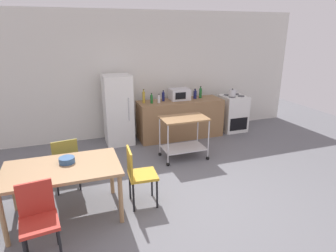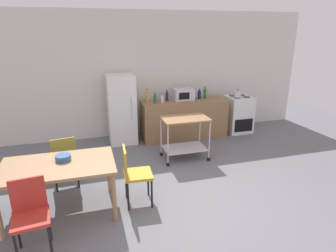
{
  "view_description": "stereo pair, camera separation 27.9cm",
  "coord_description": "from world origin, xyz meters",
  "px_view_note": "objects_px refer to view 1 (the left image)",
  "views": [
    {
      "loc": [
        -1.56,
        -3.52,
        2.47
      ],
      "look_at": [
        0.1,
        1.2,
        0.8
      ],
      "focal_mm": 30.9,
      "sensor_mm": 36.0,
      "label": 1
    },
    {
      "loc": [
        -1.3,
        -3.6,
        2.47
      ],
      "look_at": [
        0.1,
        1.2,
        0.8
      ],
      "focal_mm": 30.9,
      "sensor_mm": 36.0,
      "label": 2
    }
  ],
  "objects_px": {
    "dining_table": "(62,173)",
    "bottle_hot_sauce": "(159,99)",
    "bottle_olive_oil": "(195,94)",
    "refrigerator": "(118,110)",
    "chair_mustard": "(138,173)",
    "bottle_sparkling_water": "(152,99)",
    "stove_oven": "(233,113)",
    "kitchen_cart": "(184,131)",
    "microwave": "(179,94)",
    "chair_red": "(38,217)",
    "kettle": "(232,93)",
    "chair_olive": "(65,160)",
    "bottle_soda": "(163,96)",
    "bottle_wine": "(200,93)",
    "bottle_soy_sauce": "(144,97)",
    "fruit_bowl": "(67,160)"
  },
  "relations": [
    {
      "from": "kitchen_cart",
      "to": "bottle_soda",
      "type": "bearing_deg",
      "value": 90.53
    },
    {
      "from": "refrigerator",
      "to": "bottle_olive_oil",
      "type": "distance_m",
      "value": 1.87
    },
    {
      "from": "chair_olive",
      "to": "chair_mustard",
      "type": "bearing_deg",
      "value": 133.32
    },
    {
      "from": "chair_red",
      "to": "refrigerator",
      "type": "height_order",
      "value": "refrigerator"
    },
    {
      "from": "chair_olive",
      "to": "refrigerator",
      "type": "xyz_separation_m",
      "value": [
        1.17,
        1.78,
        0.26
      ]
    },
    {
      "from": "kettle",
      "to": "bottle_hot_sauce",
      "type": "bearing_deg",
      "value": 179.08
    },
    {
      "from": "dining_table",
      "to": "microwave",
      "type": "height_order",
      "value": "microwave"
    },
    {
      "from": "microwave",
      "to": "bottle_sparkling_water",
      "type": "bearing_deg",
      "value": -170.09
    },
    {
      "from": "bottle_sparkling_water",
      "to": "bottle_wine",
      "type": "height_order",
      "value": "bottle_wine"
    },
    {
      "from": "bottle_hot_sauce",
      "to": "chair_red",
      "type": "bearing_deg",
      "value": -127.87
    },
    {
      "from": "refrigerator",
      "to": "bottle_wine",
      "type": "height_order",
      "value": "refrigerator"
    },
    {
      "from": "chair_red",
      "to": "kitchen_cart",
      "type": "xyz_separation_m",
      "value": [
        2.53,
        1.94,
        0.05
      ]
    },
    {
      "from": "dining_table",
      "to": "bottle_olive_oil",
      "type": "distance_m",
      "value": 3.95
    },
    {
      "from": "chair_mustard",
      "to": "chair_red",
      "type": "distance_m",
      "value": 1.44
    },
    {
      "from": "chair_mustard",
      "to": "bottle_sparkling_water",
      "type": "xyz_separation_m",
      "value": [
        0.92,
        2.42,
        0.48
      ]
    },
    {
      "from": "bottle_hot_sauce",
      "to": "bottle_olive_oil",
      "type": "height_order",
      "value": "bottle_olive_oil"
    },
    {
      "from": "dining_table",
      "to": "bottle_hot_sauce",
      "type": "distance_m",
      "value": 3.17
    },
    {
      "from": "stove_oven",
      "to": "kitchen_cart",
      "type": "distance_m",
      "value": 2.19
    },
    {
      "from": "fruit_bowl",
      "to": "chair_mustard",
      "type": "bearing_deg",
      "value": -10.0
    },
    {
      "from": "kettle",
      "to": "chair_olive",
      "type": "bearing_deg",
      "value": -157.94
    },
    {
      "from": "chair_olive",
      "to": "refrigerator",
      "type": "distance_m",
      "value": 2.14
    },
    {
      "from": "chair_olive",
      "to": "bottle_soy_sauce",
      "type": "distance_m",
      "value": 2.5
    },
    {
      "from": "bottle_hot_sauce",
      "to": "bottle_soda",
      "type": "distance_m",
      "value": 0.2
    },
    {
      "from": "kettle",
      "to": "microwave",
      "type": "bearing_deg",
      "value": 172.86
    },
    {
      "from": "bottle_olive_oil",
      "to": "fruit_bowl",
      "type": "bearing_deg",
      "value": -141.47
    },
    {
      "from": "refrigerator",
      "to": "kettle",
      "type": "relative_size",
      "value": 6.47
    },
    {
      "from": "bottle_sparkling_water",
      "to": "bottle_hot_sauce",
      "type": "distance_m",
      "value": 0.17
    },
    {
      "from": "bottle_soda",
      "to": "bottle_wine",
      "type": "distance_m",
      "value": 0.95
    },
    {
      "from": "bottle_wine",
      "to": "chair_mustard",
      "type": "bearing_deg",
      "value": -130.58
    },
    {
      "from": "bottle_sparkling_water",
      "to": "bottle_hot_sauce",
      "type": "relative_size",
      "value": 1.16
    },
    {
      "from": "bottle_olive_oil",
      "to": "kettle",
      "type": "height_order",
      "value": "bottle_olive_oil"
    },
    {
      "from": "refrigerator",
      "to": "bottle_olive_oil",
      "type": "bearing_deg",
      "value": -0.66
    },
    {
      "from": "microwave",
      "to": "bottle_wine",
      "type": "distance_m",
      "value": 0.55
    },
    {
      "from": "stove_oven",
      "to": "refrigerator",
      "type": "relative_size",
      "value": 0.59
    },
    {
      "from": "stove_oven",
      "to": "bottle_hot_sauce",
      "type": "distance_m",
      "value": 2.06
    },
    {
      "from": "chair_olive",
      "to": "dining_table",
      "type": "bearing_deg",
      "value": 79.55
    },
    {
      "from": "stove_oven",
      "to": "bottle_wine",
      "type": "distance_m",
      "value": 1.06
    },
    {
      "from": "microwave",
      "to": "stove_oven",
      "type": "bearing_deg",
      "value": -2.67
    },
    {
      "from": "bottle_sparkling_water",
      "to": "dining_table",
      "type": "bearing_deg",
      "value": -129.19
    },
    {
      "from": "chair_red",
      "to": "bottle_olive_oil",
      "type": "relative_size",
      "value": 3.82
    },
    {
      "from": "chair_mustard",
      "to": "chair_olive",
      "type": "bearing_deg",
      "value": 55.36
    },
    {
      "from": "dining_table",
      "to": "kitchen_cart",
      "type": "relative_size",
      "value": 1.65
    },
    {
      "from": "bottle_olive_oil",
      "to": "stove_oven",
      "type": "bearing_deg",
      "value": -3.28
    },
    {
      "from": "chair_olive",
      "to": "chair_red",
      "type": "height_order",
      "value": "same"
    },
    {
      "from": "stove_oven",
      "to": "bottle_sparkling_water",
      "type": "bearing_deg",
      "value": -178.45
    },
    {
      "from": "bottle_hot_sauce",
      "to": "fruit_bowl",
      "type": "height_order",
      "value": "bottle_hot_sauce"
    },
    {
      "from": "bottle_soy_sauce",
      "to": "fruit_bowl",
      "type": "height_order",
      "value": "bottle_soy_sauce"
    },
    {
      "from": "dining_table",
      "to": "bottle_olive_oil",
      "type": "bearing_deg",
      "value": 39.21
    },
    {
      "from": "bottle_soda",
      "to": "bottle_olive_oil",
      "type": "height_order",
      "value": "bottle_soda"
    },
    {
      "from": "chair_mustard",
      "to": "chair_red",
      "type": "xyz_separation_m",
      "value": [
        -1.28,
        -0.64,
        0.0
      ]
    }
  ]
}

